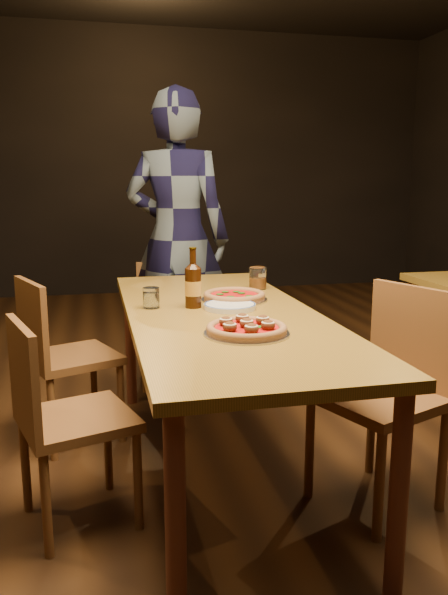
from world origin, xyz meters
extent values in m
plane|color=black|center=(0.00, 0.00, 0.00)|extent=(9.00, 9.00, 0.00)
plane|color=black|center=(0.00, 4.50, 1.50)|extent=(7.00, 0.00, 7.00)
cube|color=brown|center=(0.00, 0.00, 0.73)|extent=(0.80, 2.00, 0.04)
cylinder|color=#612C1B|center=(-0.34, -0.94, 0.35)|extent=(0.06, 0.06, 0.71)
cylinder|color=#612C1B|center=(-0.34, 0.94, 0.35)|extent=(0.06, 0.06, 0.71)
cylinder|color=#612C1B|center=(0.34, -0.94, 0.35)|extent=(0.06, 0.06, 0.71)
cylinder|color=#612C1B|center=(0.34, 0.94, 0.35)|extent=(0.06, 0.06, 0.71)
cylinder|color=#612C1B|center=(1.36, 0.74, 0.35)|extent=(0.06, 0.06, 0.71)
cylinder|color=#B7B7BF|center=(0.01, -0.39, 0.75)|extent=(0.32, 0.32, 0.01)
cylinder|color=#A17943|center=(0.01, -0.39, 0.76)|extent=(0.29, 0.29, 0.02)
torus|color=#A17943|center=(0.01, -0.39, 0.77)|extent=(0.30, 0.30, 0.03)
cylinder|color=#AE0A14|center=(0.01, -0.39, 0.77)|extent=(0.24, 0.24, 0.00)
cylinder|color=#B7B7BF|center=(0.11, 0.22, 0.75)|extent=(0.31, 0.31, 0.01)
cylinder|color=#A17943|center=(0.11, 0.22, 0.77)|extent=(0.29, 0.29, 0.02)
torus|color=#A17943|center=(0.11, 0.22, 0.77)|extent=(0.29, 0.29, 0.03)
cylinder|color=#AE0A14|center=(0.11, 0.22, 0.78)|extent=(0.22, 0.22, 0.00)
cylinder|color=white|center=(0.05, 0.04, 0.76)|extent=(0.23, 0.23, 0.02)
cylinder|color=black|center=(-0.11, 0.10, 0.84)|extent=(0.07, 0.07, 0.17)
cylinder|color=black|center=(-0.11, 0.10, 0.97)|extent=(0.03, 0.03, 0.09)
cylinder|color=gold|center=(-0.11, 0.10, 0.84)|extent=(0.07, 0.07, 0.07)
cylinder|color=white|center=(-0.29, 0.13, 0.80)|extent=(0.07, 0.07, 0.09)
cylinder|color=#8C470F|center=(0.30, 0.48, 0.81)|extent=(0.09, 0.09, 0.11)
imported|color=black|center=(0.01, 1.34, 0.93)|extent=(0.80, 0.67, 1.87)
camera|label=1|loc=(-0.53, -2.38, 1.30)|focal=35.00mm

